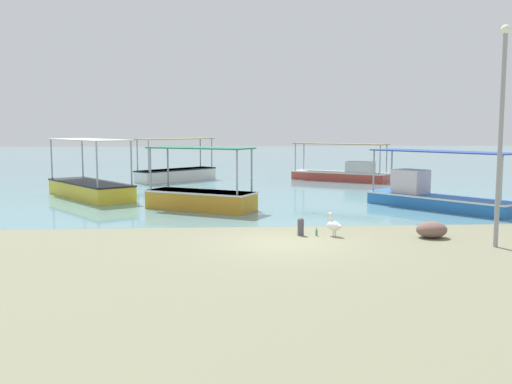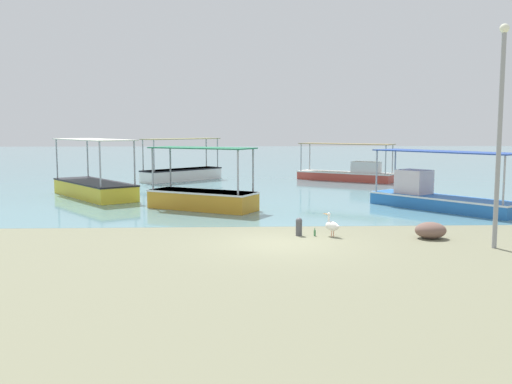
{
  "view_description": "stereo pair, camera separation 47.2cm",
  "coord_description": "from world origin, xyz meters",
  "px_view_note": "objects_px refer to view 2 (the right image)",
  "views": [
    {
      "loc": [
        -2.03,
        -17.62,
        3.63
      ],
      "look_at": [
        -0.66,
        4.17,
        1.16
      ],
      "focal_mm": 40.0,
      "sensor_mm": 36.0,
      "label": 1
    },
    {
      "loc": [
        -1.56,
        -17.65,
        3.63
      ],
      "look_at": [
        -0.66,
        4.17,
        1.16
      ],
      "focal_mm": 40.0,
      "sensor_mm": 36.0,
      "label": 2
    }
  ],
  "objects_px": {
    "pelican": "(332,226)",
    "lamp_post": "(500,126)",
    "fishing_boat_far_right": "(202,196)",
    "fishing_boat_near_right": "(182,172)",
    "mooring_bollard": "(299,226)",
    "fishing_boat_near_left": "(94,186)",
    "net_pile": "(431,230)",
    "fishing_boat_outer": "(437,195)",
    "glass_bottle": "(315,233)",
    "fishing_boat_center": "(349,172)"
  },
  "relations": [
    {
      "from": "fishing_boat_near_left",
      "to": "lamp_post",
      "type": "distance_m",
      "value": 20.38
    },
    {
      "from": "pelican",
      "to": "fishing_boat_near_right",
      "type": "bearing_deg",
      "value": 108.28
    },
    {
      "from": "pelican",
      "to": "fishing_boat_far_right",
      "type": "bearing_deg",
      "value": 125.33
    },
    {
      "from": "fishing_boat_center",
      "to": "lamp_post",
      "type": "xyz_separation_m",
      "value": [
        -0.03,
        -21.96,
        3.11
      ]
    },
    {
      "from": "mooring_bollard",
      "to": "pelican",
      "type": "bearing_deg",
      "value": -11.26
    },
    {
      "from": "fishing_boat_outer",
      "to": "mooring_bollard",
      "type": "height_order",
      "value": "fishing_boat_outer"
    },
    {
      "from": "glass_bottle",
      "to": "fishing_boat_outer",
      "type": "bearing_deg",
      "value": 43.88
    },
    {
      "from": "fishing_boat_far_right",
      "to": "mooring_bollard",
      "type": "relative_size",
      "value": 8.32
    },
    {
      "from": "fishing_boat_near_right",
      "to": "mooring_bollard",
      "type": "relative_size",
      "value": 8.82
    },
    {
      "from": "fishing_boat_far_right",
      "to": "fishing_boat_near_right",
      "type": "relative_size",
      "value": 0.94
    },
    {
      "from": "fishing_boat_near_right",
      "to": "mooring_bollard",
      "type": "height_order",
      "value": "fishing_boat_near_right"
    },
    {
      "from": "fishing_boat_far_right",
      "to": "glass_bottle",
      "type": "distance_m",
      "value": 7.67
    },
    {
      "from": "fishing_boat_outer",
      "to": "net_pile",
      "type": "relative_size",
      "value": 6.31
    },
    {
      "from": "fishing_boat_near_left",
      "to": "glass_bottle",
      "type": "xyz_separation_m",
      "value": [
        10.0,
        -11.15,
        -0.49
      ]
    },
    {
      "from": "fishing_boat_near_right",
      "to": "fishing_boat_near_left",
      "type": "xyz_separation_m",
      "value": [
        -3.76,
        -9.29,
        0.01
      ]
    },
    {
      "from": "fishing_boat_near_right",
      "to": "fishing_boat_near_left",
      "type": "height_order",
      "value": "fishing_boat_near_left"
    },
    {
      "from": "lamp_post",
      "to": "fishing_boat_outer",
      "type": "bearing_deg",
      "value": 81.61
    },
    {
      "from": "net_pile",
      "to": "glass_bottle",
      "type": "height_order",
      "value": "net_pile"
    },
    {
      "from": "fishing_boat_near_left",
      "to": "mooring_bollard",
      "type": "height_order",
      "value": "fishing_boat_near_left"
    },
    {
      "from": "fishing_boat_outer",
      "to": "lamp_post",
      "type": "height_order",
      "value": "lamp_post"
    },
    {
      "from": "fishing_boat_far_right",
      "to": "mooring_bollard",
      "type": "bearing_deg",
      "value": -60.63
    },
    {
      "from": "fishing_boat_near_left",
      "to": "pelican",
      "type": "distance_m",
      "value": 15.44
    },
    {
      "from": "pelican",
      "to": "lamp_post",
      "type": "relative_size",
      "value": 0.12
    },
    {
      "from": "fishing_boat_outer",
      "to": "net_pile",
      "type": "distance_m",
      "value": 7.22
    },
    {
      "from": "pelican",
      "to": "net_pile",
      "type": "relative_size",
      "value": 0.78
    },
    {
      "from": "fishing_boat_center",
      "to": "fishing_boat_near_right",
      "type": "height_order",
      "value": "fishing_boat_near_right"
    },
    {
      "from": "fishing_boat_outer",
      "to": "pelican",
      "type": "height_order",
      "value": "fishing_boat_outer"
    },
    {
      "from": "fishing_boat_center",
      "to": "fishing_boat_outer",
      "type": "relative_size",
      "value": 1.0
    },
    {
      "from": "fishing_boat_outer",
      "to": "glass_bottle",
      "type": "xyz_separation_m",
      "value": [
        -6.39,
        -6.14,
        -0.5
      ]
    },
    {
      "from": "lamp_post",
      "to": "net_pile",
      "type": "height_order",
      "value": "lamp_post"
    },
    {
      "from": "pelican",
      "to": "glass_bottle",
      "type": "xyz_separation_m",
      "value": [
        -0.56,
        0.12,
        -0.27
      ]
    },
    {
      "from": "mooring_bollard",
      "to": "lamp_post",
      "type": "bearing_deg",
      "value": -21.15
    },
    {
      "from": "fishing_boat_outer",
      "to": "mooring_bollard",
      "type": "relative_size",
      "value": 10.5
    },
    {
      "from": "fishing_boat_near_left",
      "to": "net_pile",
      "type": "relative_size",
      "value": 6.43
    },
    {
      "from": "fishing_boat_near_right",
      "to": "fishing_boat_near_left",
      "type": "distance_m",
      "value": 10.03
    },
    {
      "from": "mooring_bollard",
      "to": "fishing_boat_center",
      "type": "bearing_deg",
      "value": 73.85
    },
    {
      "from": "fishing_boat_far_right",
      "to": "pelican",
      "type": "height_order",
      "value": "fishing_boat_far_right"
    },
    {
      "from": "lamp_post",
      "to": "fishing_boat_near_left",
      "type": "bearing_deg",
      "value": 138.85
    },
    {
      "from": "fishing_boat_center",
      "to": "lamp_post",
      "type": "relative_size",
      "value": 0.97
    },
    {
      "from": "glass_bottle",
      "to": "fishing_boat_far_right",
      "type": "bearing_deg",
      "value": 122.44
    },
    {
      "from": "fishing_boat_near_right",
      "to": "glass_bottle",
      "type": "relative_size",
      "value": 20.04
    },
    {
      "from": "pelican",
      "to": "net_pile",
      "type": "bearing_deg",
      "value": -8.08
    },
    {
      "from": "fishing_boat_near_right",
      "to": "glass_bottle",
      "type": "xyz_separation_m",
      "value": [
        6.24,
        -20.45,
        -0.47
      ]
    },
    {
      "from": "lamp_post",
      "to": "mooring_bollard",
      "type": "distance_m",
      "value": 6.97
    },
    {
      "from": "fishing_boat_center",
      "to": "pelican",
      "type": "bearing_deg",
      "value": -103.08
    },
    {
      "from": "lamp_post",
      "to": "pelican",
      "type": "bearing_deg",
      "value": 156.69
    },
    {
      "from": "glass_bottle",
      "to": "fishing_boat_near_right",
      "type": "bearing_deg",
      "value": 106.96
    },
    {
      "from": "fishing_boat_near_right",
      "to": "fishing_boat_center",
      "type": "bearing_deg",
      "value": -2.97
    },
    {
      "from": "pelican",
      "to": "mooring_bollard",
      "type": "height_order",
      "value": "pelican"
    },
    {
      "from": "lamp_post",
      "to": "fishing_boat_center",
      "type": "bearing_deg",
      "value": 89.93
    }
  ]
}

